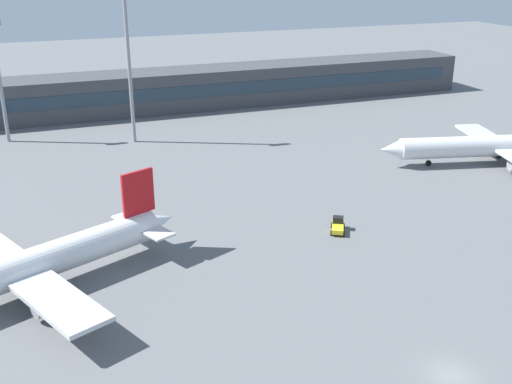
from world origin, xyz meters
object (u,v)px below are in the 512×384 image
object	(u,v)px
airplane_near	(9,274)
airplane_mid	(496,146)
floodlight_tower_east	(128,52)
baggage_tug_yellow	(338,225)

from	to	relation	value
airplane_near	airplane_mid	distance (m)	81.32
floodlight_tower_east	airplane_mid	bearing A→B (deg)	-32.37
airplane_mid	baggage_tug_yellow	xyz separation A→B (m)	(-38.83, -15.24, -2.35)
baggage_tug_yellow	floodlight_tower_east	world-z (taller)	floodlight_tower_east
baggage_tug_yellow	airplane_mid	bearing A→B (deg)	21.43
airplane_near	baggage_tug_yellow	world-z (taller)	airplane_near
airplane_mid	floodlight_tower_east	world-z (taller)	floodlight_tower_east
airplane_near	baggage_tug_yellow	distance (m)	40.58
airplane_mid	baggage_tug_yellow	distance (m)	41.78
floodlight_tower_east	baggage_tug_yellow	bearing A→B (deg)	-71.10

